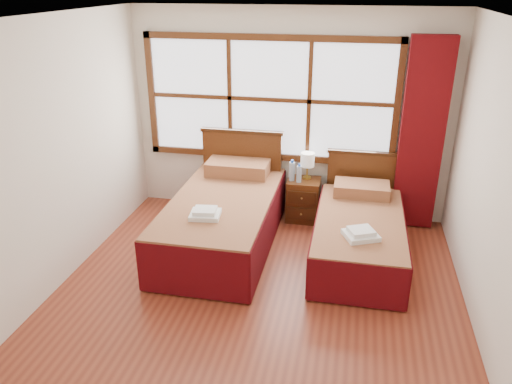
# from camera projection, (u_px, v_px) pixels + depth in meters

# --- Properties ---
(floor) EXTENTS (4.50, 4.50, 0.00)m
(floor) POSITION_uv_depth(u_px,v_px,m) (252.00, 308.00, 4.74)
(floor) COLOR brown
(floor) RESTS_ON ground
(ceiling) EXTENTS (4.50, 4.50, 0.00)m
(ceiling) POSITION_uv_depth(u_px,v_px,m) (251.00, 20.00, 3.71)
(ceiling) COLOR white
(ceiling) RESTS_ON wall_back
(wall_back) EXTENTS (4.00, 0.00, 4.00)m
(wall_back) POSITION_uv_depth(u_px,v_px,m) (289.00, 115.00, 6.25)
(wall_back) COLOR silver
(wall_back) RESTS_ON floor
(wall_left) EXTENTS (0.00, 4.50, 4.50)m
(wall_left) POSITION_uv_depth(u_px,v_px,m) (40.00, 165.00, 4.59)
(wall_left) COLOR silver
(wall_left) RESTS_ON floor
(wall_right) EXTENTS (0.00, 4.50, 4.50)m
(wall_right) POSITION_uv_depth(u_px,v_px,m) (504.00, 201.00, 3.85)
(wall_right) COLOR silver
(wall_right) RESTS_ON floor
(window) EXTENTS (3.16, 0.06, 1.56)m
(window) POSITION_uv_depth(u_px,v_px,m) (269.00, 99.00, 6.18)
(window) COLOR white
(window) RESTS_ON wall_back
(curtain) EXTENTS (0.50, 0.16, 2.30)m
(curtain) POSITION_uv_depth(u_px,v_px,m) (422.00, 136.00, 5.88)
(curtain) COLOR #63090D
(curtain) RESTS_ON wall_back
(bed_left) EXTENTS (1.14, 2.20, 1.11)m
(bed_left) POSITION_uv_depth(u_px,v_px,m) (224.00, 216.00, 5.79)
(bed_left) COLOR #381C0B
(bed_left) RESTS_ON floor
(bed_right) EXTENTS (0.96, 1.98, 0.93)m
(bed_right) POSITION_uv_depth(u_px,v_px,m) (359.00, 233.00, 5.53)
(bed_right) COLOR #381C0B
(bed_right) RESTS_ON floor
(nightstand) EXTENTS (0.41, 0.41, 0.54)m
(nightstand) POSITION_uv_depth(u_px,v_px,m) (303.00, 200.00, 6.38)
(nightstand) COLOR #4E2811
(nightstand) RESTS_ON floor
(towels_left) EXTENTS (0.34, 0.30, 0.09)m
(towels_left) POSITION_uv_depth(u_px,v_px,m) (205.00, 213.00, 5.19)
(towels_left) COLOR white
(towels_left) RESTS_ON bed_left
(towels_right) EXTENTS (0.40, 0.38, 0.09)m
(towels_right) POSITION_uv_depth(u_px,v_px,m) (361.00, 234.00, 4.98)
(towels_right) COLOR white
(towels_right) RESTS_ON bed_right
(lamp) EXTENTS (0.17, 0.17, 0.34)m
(lamp) POSITION_uv_depth(u_px,v_px,m) (308.00, 160.00, 6.24)
(lamp) COLOR gold
(lamp) RESTS_ON nightstand
(bottle_near) EXTENTS (0.07, 0.07, 0.27)m
(bottle_near) POSITION_uv_depth(u_px,v_px,m) (292.00, 171.00, 6.22)
(bottle_near) COLOR #A0BACE
(bottle_near) RESTS_ON nightstand
(bottle_far) EXTENTS (0.06, 0.06, 0.24)m
(bottle_far) POSITION_uv_depth(u_px,v_px,m) (299.00, 174.00, 6.17)
(bottle_far) COLOR #A0BACE
(bottle_far) RESTS_ON nightstand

